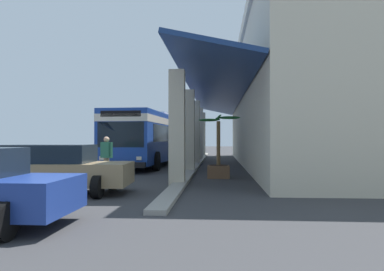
{
  "coord_description": "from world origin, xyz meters",
  "views": [
    {
      "loc": [
        21.64,
        4.49,
        1.64
      ],
      "look_at": [
        1.73,
        3.07,
        1.83
      ],
      "focal_mm": 34.24,
      "sensor_mm": 36.0,
      "label": 1
    }
  ],
  "objects_px": {
    "potted_palm": "(218,164)",
    "pedestrian": "(106,155)",
    "transit_bus": "(149,136)",
    "parked_sedan_tan": "(54,169)"
  },
  "relations": [
    {
      "from": "potted_palm",
      "to": "pedestrian",
      "type": "bearing_deg",
      "value": -82.05
    },
    {
      "from": "pedestrian",
      "to": "potted_palm",
      "type": "xyz_separation_m",
      "value": [
        -0.65,
        4.63,
        -0.4
      ]
    },
    {
      "from": "transit_bus",
      "to": "pedestrian",
      "type": "height_order",
      "value": "transit_bus"
    },
    {
      "from": "transit_bus",
      "to": "potted_palm",
      "type": "xyz_separation_m",
      "value": [
        6.76,
        4.25,
        -1.26
      ]
    },
    {
      "from": "parked_sedan_tan",
      "to": "transit_bus",
      "type": "bearing_deg",
      "value": 176.72
    },
    {
      "from": "pedestrian",
      "to": "potted_palm",
      "type": "bearing_deg",
      "value": 97.95
    },
    {
      "from": "transit_bus",
      "to": "parked_sedan_tan",
      "type": "relative_size",
      "value": 2.53
    },
    {
      "from": "parked_sedan_tan",
      "to": "potted_palm",
      "type": "bearing_deg",
      "value": 134.54
    },
    {
      "from": "parked_sedan_tan",
      "to": "pedestrian",
      "type": "distance_m",
      "value": 4.21
    },
    {
      "from": "parked_sedan_tan",
      "to": "potted_palm",
      "type": "height_order",
      "value": "potted_palm"
    }
  ]
}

